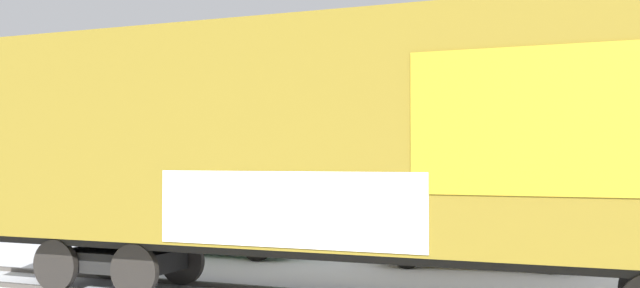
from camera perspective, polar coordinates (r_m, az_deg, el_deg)
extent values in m
cube|color=olive|center=(11.42, 4.22, 0.80)|extent=(14.59, 3.24, 3.46)
cube|color=#2D2823|center=(11.63, 4.21, 9.94)|extent=(13.78, 0.87, 0.24)
cube|color=#B2931E|center=(9.52, 16.47, 1.76)|extent=(3.19, 0.14, 1.90)
cube|color=silver|center=(10.47, -2.73, -5.17)|extent=(4.20, 0.17, 1.10)
cube|color=black|center=(11.51, 4.24, -8.34)|extent=(14.25, 1.99, 0.20)
cube|color=black|center=(13.85, -15.45, -8.79)|extent=(2.14, 1.31, 0.36)
cylinder|color=black|center=(13.86, -20.12, -8.97)|extent=(0.92, 0.15, 0.92)
cylinder|color=black|center=(14.94, -16.34, -8.41)|extent=(0.92, 0.15, 0.92)
cylinder|color=black|center=(12.78, -14.41, -9.67)|extent=(0.92, 0.15, 0.92)
cylinder|color=black|center=(13.95, -10.82, -8.96)|extent=(0.92, 0.15, 0.92)
cylinder|color=silver|center=(24.82, 18.32, 2.48)|extent=(0.12, 0.12, 7.82)
cube|color=#14662D|center=(24.53, 17.79, 10.45)|extent=(0.36, 1.38, 0.89)
cube|color=white|center=(24.20, 17.55, 10.61)|extent=(0.20, 0.70, 0.89)
cube|color=silver|center=(85.18, 18.04, 0.01)|extent=(130.36, 41.18, 8.03)
cube|color=#9E9384|center=(74.90, 7.73, 4.32)|extent=(7.22, 5.35, 2.94)
cone|color=#193D23|center=(78.30, 18.69, 4.55)|extent=(2.03, 2.03, 4.05)
cone|color=#193D23|center=(73.75, 18.62, 4.95)|extent=(2.10, 2.10, 4.21)
cone|color=#193D23|center=(83.28, -3.31, 4.15)|extent=(2.03, 2.03, 4.05)
cube|color=#1E5933|center=(18.29, -7.81, -6.40)|extent=(4.43, 1.98, 0.73)
cube|color=#2D333D|center=(18.30, -8.12, -4.20)|extent=(2.37, 1.70, 0.67)
cylinder|color=black|center=(18.35, -2.46, -7.54)|extent=(0.65, 0.25, 0.64)
cylinder|color=black|center=(16.87, -4.96, -8.10)|extent=(0.65, 0.25, 0.64)
cylinder|color=black|center=(19.81, -10.24, -7.05)|extent=(0.65, 0.25, 0.64)
cylinder|color=black|center=(18.45, -13.14, -7.47)|extent=(0.65, 0.25, 0.64)
cube|color=#9E8966|center=(16.50, 12.36, -6.85)|extent=(4.49, 2.29, 0.79)
cube|color=#2D333D|center=(16.46, 11.49, -4.41)|extent=(2.28, 1.86, 0.62)
cylinder|color=black|center=(17.43, 17.32, -7.83)|extent=(0.66, 0.29, 0.64)
cylinder|color=black|center=(15.72, 17.69, -8.56)|extent=(0.66, 0.29, 0.64)
cylinder|color=black|center=(17.50, 7.60, -7.84)|extent=(0.66, 0.29, 0.64)
cylinder|color=black|center=(15.80, 6.90, -8.56)|extent=(0.66, 0.29, 0.64)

